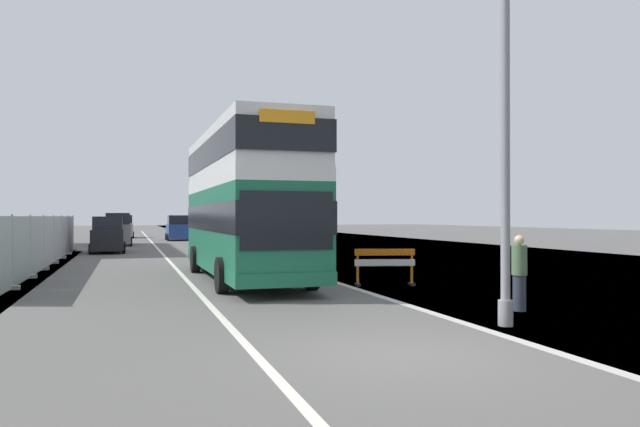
# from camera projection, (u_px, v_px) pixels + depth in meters

# --- Properties ---
(ground) EXTENTS (140.00, 280.00, 0.10)m
(ground) POSITION_uv_depth(u_px,v_px,m) (430.00, 353.00, 9.62)
(ground) COLOR #565451
(double_decker_bus) EXTENTS (2.94, 11.27, 4.95)m
(double_decker_bus) POSITION_uv_depth(u_px,v_px,m) (245.00, 201.00, 20.35)
(double_decker_bus) COLOR #196042
(double_decker_bus) RESTS_ON ground
(lamppost_foreground) EXTENTS (0.29, 0.70, 8.80)m
(lamppost_foreground) POSITION_uv_depth(u_px,v_px,m) (505.00, 111.00, 11.73)
(lamppost_foreground) COLOR gray
(lamppost_foreground) RESTS_ON ground
(roadworks_barrier) EXTENTS (1.86, 0.84, 1.12)m
(roadworks_barrier) POSITION_uv_depth(u_px,v_px,m) (385.00, 262.00, 18.52)
(roadworks_barrier) COLOR orange
(roadworks_barrier) RESTS_ON ground
(construction_site_fence) EXTENTS (0.44, 24.00, 2.18)m
(construction_site_fence) POSITION_uv_depth(u_px,v_px,m) (49.00, 242.00, 25.58)
(construction_site_fence) COLOR #A8AAAD
(construction_site_fence) RESTS_ON ground
(car_oncoming_near) EXTENTS (1.96, 3.97, 2.12)m
(car_oncoming_near) POSITION_uv_depth(u_px,v_px,m) (108.00, 236.00, 35.36)
(car_oncoming_near) COLOR black
(car_oncoming_near) RESTS_ON ground
(car_receding_mid) EXTENTS (1.98, 4.01, 2.37)m
(car_receding_mid) POSITION_uv_depth(u_px,v_px,m) (118.00, 230.00, 43.99)
(car_receding_mid) COLOR slate
(car_receding_mid) RESTS_ON ground
(car_receding_far) EXTENTS (2.05, 4.41, 2.22)m
(car_receding_far) POSITION_uv_depth(u_px,v_px,m) (178.00, 229.00, 53.96)
(car_receding_far) COLOR navy
(car_receding_far) RESTS_ON ground
(car_far_side) EXTENTS (2.03, 4.10, 2.25)m
(car_far_side) POSITION_uv_depth(u_px,v_px,m) (123.00, 227.00, 60.04)
(car_far_side) COLOR gray
(car_far_side) RESTS_ON ground
(pedestrian_at_kerb) EXTENTS (0.34, 0.34, 1.70)m
(pedestrian_at_kerb) POSITION_uv_depth(u_px,v_px,m) (519.00, 273.00, 13.56)
(pedestrian_at_kerb) COLOR #2D3342
(pedestrian_at_kerb) RESTS_ON ground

